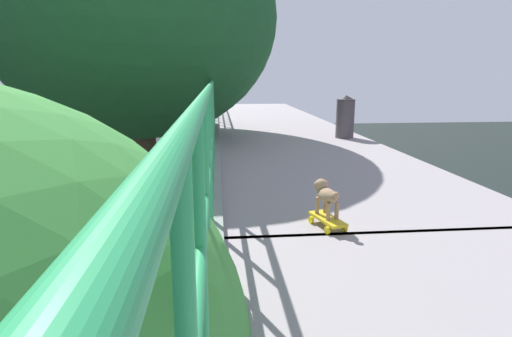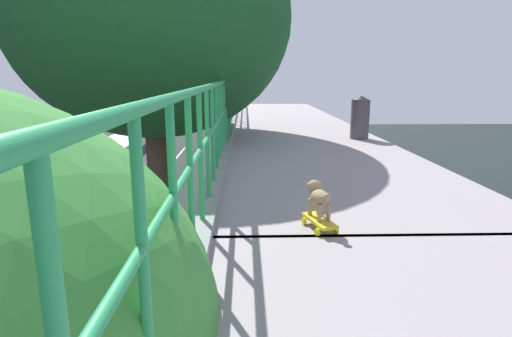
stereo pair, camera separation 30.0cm
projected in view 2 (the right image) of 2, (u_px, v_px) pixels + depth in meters
green_railing at (177, 266)px, 2.18m from camera, size 0.20×31.91×1.19m
car_silver_fifth at (111, 285)px, 13.39m from camera, size 1.99×4.23×1.44m
city_bus at (117, 164)px, 26.02m from camera, size 2.49×10.40×3.25m
roadside_tree_mid at (152, 23)px, 8.58m from camera, size 5.79×5.79×10.90m
toy_skateboard at (319, 221)px, 3.49m from camera, size 0.27×0.44×0.09m
small_dog at (318, 195)px, 3.50m from camera, size 0.20×0.34×0.31m
litter_bin at (360, 117)px, 8.38m from camera, size 0.38×0.38×0.88m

